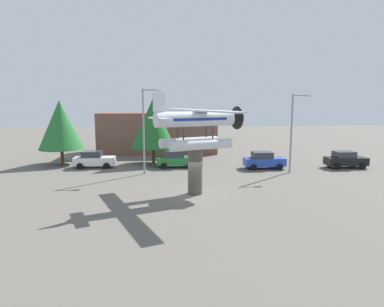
{
  "coord_description": "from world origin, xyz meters",
  "views": [
    {
      "loc": [
        -2.2,
        -24.83,
        6.91
      ],
      "look_at": [
        0.0,
        3.0,
        2.62
      ],
      "focal_mm": 31.71,
      "sensor_mm": 36.0,
      "label": 1
    }
  ],
  "objects_px": {
    "car_near_white": "(94,159)",
    "car_mid_green": "(176,159)",
    "car_far_blue": "(264,160)",
    "car_distant_black": "(345,160)",
    "tree_west": "(60,125)",
    "storefront_building": "(158,132)",
    "tree_east": "(153,123)",
    "streetlight_secondary": "(294,127)",
    "streetlight_primary": "(146,125)",
    "floatplane_monument": "(197,125)",
    "display_pedestal": "(195,171)"
  },
  "relations": [
    {
      "from": "car_distant_black",
      "to": "tree_west",
      "type": "bearing_deg",
      "value": 171.46
    },
    {
      "from": "car_far_blue",
      "to": "storefront_building",
      "type": "relative_size",
      "value": 0.27
    },
    {
      "from": "car_distant_black",
      "to": "storefront_building",
      "type": "height_order",
      "value": "storefront_building"
    },
    {
      "from": "car_near_white",
      "to": "streetlight_secondary",
      "type": "xyz_separation_m",
      "value": [
        19.92,
        -4.14,
        3.55
      ]
    },
    {
      "from": "car_near_white",
      "to": "tree_west",
      "type": "xyz_separation_m",
      "value": [
        -3.93,
        2.26,
        3.52
      ]
    },
    {
      "from": "tree_east",
      "to": "storefront_building",
      "type": "bearing_deg",
      "value": 87.91
    },
    {
      "from": "streetlight_primary",
      "to": "storefront_building",
      "type": "xyz_separation_m",
      "value": [
        0.84,
        14.53,
        -1.97
      ]
    },
    {
      "from": "car_far_blue",
      "to": "streetlight_primary",
      "type": "relative_size",
      "value": 0.52
    },
    {
      "from": "streetlight_primary",
      "to": "tree_east",
      "type": "bearing_deg",
      "value": 84.65
    },
    {
      "from": "car_far_blue",
      "to": "floatplane_monument",
      "type": "bearing_deg",
      "value": -130.84
    },
    {
      "from": "car_mid_green",
      "to": "streetlight_primary",
      "type": "relative_size",
      "value": 0.52
    },
    {
      "from": "floatplane_monument",
      "to": "streetlight_primary",
      "type": "distance_m",
      "value": 8.53
    },
    {
      "from": "tree_west",
      "to": "streetlight_primary",
      "type": "bearing_deg",
      "value": -31.71
    },
    {
      "from": "display_pedestal",
      "to": "car_mid_green",
      "type": "relative_size",
      "value": 0.83
    },
    {
      "from": "streetlight_primary",
      "to": "tree_east",
      "type": "xyz_separation_m",
      "value": [
        0.51,
        5.42,
        -0.17
      ]
    },
    {
      "from": "car_near_white",
      "to": "streetlight_secondary",
      "type": "distance_m",
      "value": 20.65
    },
    {
      "from": "floatplane_monument",
      "to": "streetlight_primary",
      "type": "height_order",
      "value": "streetlight_primary"
    },
    {
      "from": "tree_west",
      "to": "car_mid_green",
      "type": "bearing_deg",
      "value": -12.62
    },
    {
      "from": "display_pedestal",
      "to": "storefront_building",
      "type": "xyz_separation_m",
      "value": [
        -3.22,
        22.0,
        0.97
      ]
    },
    {
      "from": "storefront_building",
      "to": "tree_east",
      "type": "relative_size",
      "value": 2.17
    },
    {
      "from": "storefront_building",
      "to": "tree_east",
      "type": "xyz_separation_m",
      "value": [
        -0.33,
        -9.11,
        1.8
      ]
    },
    {
      "from": "car_near_white",
      "to": "tree_east",
      "type": "distance_m",
      "value": 7.39
    },
    {
      "from": "car_mid_green",
      "to": "car_far_blue",
      "type": "xyz_separation_m",
      "value": [
        9.07,
        -1.47,
        0.0
      ]
    },
    {
      "from": "streetlight_primary",
      "to": "storefront_building",
      "type": "height_order",
      "value": "streetlight_primary"
    },
    {
      "from": "floatplane_monument",
      "to": "car_mid_green",
      "type": "bearing_deg",
      "value": 74.76
    },
    {
      "from": "car_near_white",
      "to": "car_far_blue",
      "type": "height_order",
      "value": "same"
    },
    {
      "from": "car_near_white",
      "to": "car_mid_green",
      "type": "xyz_separation_m",
      "value": [
        8.65,
        -0.56,
        0.0
      ]
    },
    {
      "from": "streetlight_secondary",
      "to": "tree_west",
      "type": "height_order",
      "value": "streetlight_secondary"
    },
    {
      "from": "tree_west",
      "to": "tree_east",
      "type": "relative_size",
      "value": 0.99
    },
    {
      "from": "car_far_blue",
      "to": "car_distant_black",
      "type": "relative_size",
      "value": 1.0
    },
    {
      "from": "streetlight_primary",
      "to": "storefront_building",
      "type": "bearing_deg",
      "value": 86.69
    },
    {
      "from": "display_pedestal",
      "to": "streetlight_primary",
      "type": "bearing_deg",
      "value": 118.52
    },
    {
      "from": "streetlight_secondary",
      "to": "streetlight_primary",
      "type": "bearing_deg",
      "value": 178.15
    },
    {
      "from": "display_pedestal",
      "to": "streetlight_primary",
      "type": "relative_size",
      "value": 0.43
    },
    {
      "from": "display_pedestal",
      "to": "floatplane_monument",
      "type": "relative_size",
      "value": 0.35
    },
    {
      "from": "car_near_white",
      "to": "car_far_blue",
      "type": "relative_size",
      "value": 1.0
    },
    {
      "from": "car_mid_green",
      "to": "streetlight_primary",
      "type": "height_order",
      "value": "streetlight_primary"
    },
    {
      "from": "car_distant_black",
      "to": "streetlight_primary",
      "type": "distance_m",
      "value": 21.1
    },
    {
      "from": "car_mid_green",
      "to": "car_near_white",
      "type": "bearing_deg",
      "value": 176.3
    },
    {
      "from": "car_near_white",
      "to": "streetlight_secondary",
      "type": "relative_size",
      "value": 0.55
    },
    {
      "from": "car_far_blue",
      "to": "car_distant_black",
      "type": "distance_m",
      "value": 8.69
    },
    {
      "from": "storefront_building",
      "to": "tree_east",
      "type": "bearing_deg",
      "value": -92.09
    },
    {
      "from": "car_near_white",
      "to": "tree_west",
      "type": "bearing_deg",
      "value": 150.13
    },
    {
      "from": "car_mid_green",
      "to": "tree_east",
      "type": "relative_size",
      "value": 0.58
    },
    {
      "from": "floatplane_monument",
      "to": "car_far_blue",
      "type": "xyz_separation_m",
      "value": [
        7.85,
        9.08,
        -4.29
      ]
    },
    {
      "from": "car_distant_black",
      "to": "streetlight_primary",
      "type": "xyz_separation_m",
      "value": [
        -20.71,
        -1.39,
        3.8
      ]
    },
    {
      "from": "car_distant_black",
      "to": "tree_east",
      "type": "bearing_deg",
      "value": 168.72
    },
    {
      "from": "car_mid_green",
      "to": "tree_west",
      "type": "relative_size",
      "value": 0.59
    },
    {
      "from": "storefront_building",
      "to": "car_far_blue",
      "type": "bearing_deg",
      "value": -49.01
    },
    {
      "from": "car_far_blue",
      "to": "car_distant_black",
      "type": "bearing_deg",
      "value": -1.78
    }
  ]
}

